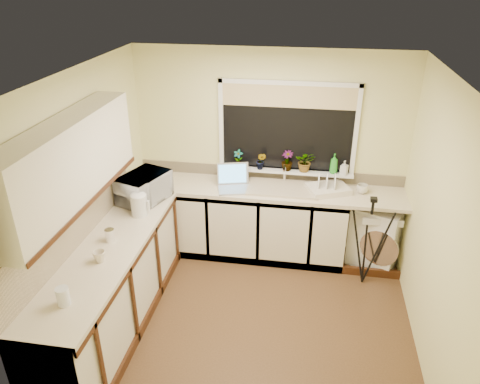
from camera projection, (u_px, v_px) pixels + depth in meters
name	position (u px, v px, depth m)	size (l,w,h in m)	color
floor	(251.00, 317.00, 4.69)	(3.20, 3.20, 0.00)	brown
ceiling	(254.00, 77.00, 3.60)	(3.20, 3.20, 0.00)	white
wall_back	(269.00, 153.00, 5.47)	(3.20, 3.20, 0.00)	beige
wall_front	(218.00, 329.00, 2.82)	(3.20, 3.20, 0.00)	beige
wall_left	(86.00, 200.00, 4.38)	(3.00, 3.00, 0.00)	beige
wall_right	(437.00, 228.00, 3.91)	(3.00, 3.00, 0.00)	beige
base_cabinet_back	(239.00, 221.00, 5.61)	(2.55, 0.60, 0.86)	silver
base_cabinet_left	(114.00, 289.00, 4.42)	(0.54, 2.40, 0.86)	silver
worktop_back	(266.00, 190.00, 5.36)	(3.20, 0.60, 0.04)	beige
worktop_left	(108.00, 250.00, 4.22)	(0.60, 2.40, 0.04)	beige
upper_cabinet	(69.00, 163.00, 3.70)	(0.28, 1.90, 0.70)	silver
splashback_left	(74.00, 224.00, 4.16)	(0.02, 2.40, 0.45)	beige
splashback_back	(269.00, 173.00, 5.57)	(3.20, 0.02, 0.14)	beige
window_glass	(287.00, 128.00, 5.29)	(1.50, 0.02, 1.00)	black
window_blind	(289.00, 96.00, 5.10)	(1.50, 0.02, 0.25)	tan
windowsill	(285.00, 171.00, 5.47)	(1.60, 0.14, 0.03)	white
sink	(283.00, 188.00, 5.32)	(0.82, 0.46, 0.03)	tan
faucet	(285.00, 174.00, 5.43)	(0.03, 0.03, 0.24)	silver
washing_machine	(377.00, 234.00, 5.43)	(0.53, 0.52, 0.76)	white
laptop	(234.00, 182.00, 5.33)	(0.44, 0.42, 0.27)	#A1A1A8
kettle	(139.00, 205.00, 4.73)	(0.17, 0.17, 0.22)	silver
dish_rack	(328.00, 189.00, 5.25)	(0.45, 0.34, 0.07)	silver
tripod	(368.00, 242.00, 4.98)	(0.52, 0.52, 1.07)	black
glass_jug	(63.00, 296.00, 3.49)	(0.10, 0.10, 0.15)	silver
steel_jar	(110.00, 235.00, 4.30)	(0.09, 0.09, 0.12)	silver
microwave	(144.00, 188.00, 5.00)	(0.56, 0.38, 0.31)	white
plant_a	(238.00, 159.00, 5.48)	(0.12, 0.08, 0.22)	#999999
plant_b	(261.00, 161.00, 5.42)	(0.12, 0.09, 0.21)	#999999
plant_c	(287.00, 161.00, 5.40)	(0.13, 0.13, 0.24)	#999999
plant_d	(305.00, 161.00, 5.36)	(0.23, 0.20, 0.25)	#999999
soap_bottle_green	(334.00, 164.00, 5.32)	(0.09, 0.09, 0.24)	green
soap_bottle_clear	(344.00, 168.00, 5.30)	(0.08, 0.08, 0.17)	#999999
cup_back	(362.00, 189.00, 5.21)	(0.13, 0.13, 0.10)	beige
cup_left	(99.00, 256.00, 4.00)	(0.11, 0.11, 0.10)	beige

